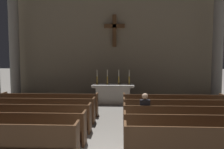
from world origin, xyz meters
name	(u,v)px	position (x,y,z in m)	size (l,w,h in m)	color
pew_left_row_2	(14,127)	(-2.57, 1.00, 0.48)	(4.07, 0.50, 0.95)	brown
pew_left_row_3	(30,117)	(-2.57, 2.04, 0.48)	(4.07, 0.50, 0.95)	brown
pew_left_row_4	(41,110)	(-2.57, 3.08, 0.48)	(4.07, 0.50, 0.95)	brown
pew_left_row_5	(50,104)	(-2.57, 4.12, 0.48)	(4.07, 0.50, 0.95)	brown
pew_right_row_1	(213,145)	(2.57, -0.04, 0.48)	(4.07, 0.50, 0.95)	brown
pew_right_row_2	(198,130)	(2.57, 1.00, 0.48)	(4.07, 0.50, 0.95)	brown
pew_right_row_3	(187,119)	(2.57, 2.04, 0.48)	(4.07, 0.50, 0.95)	brown
pew_right_row_4	(179,111)	(2.57, 3.08, 0.48)	(4.07, 0.50, 0.95)	brown
pew_right_row_5	(172,105)	(2.57, 4.12, 0.48)	(4.07, 0.50, 0.95)	brown
column_left_fourth	(14,49)	(-5.83, 7.78, 2.94)	(0.86, 0.86, 6.04)	gray
column_right_fourth	(218,48)	(5.83, 7.78, 2.94)	(0.86, 0.86, 6.04)	gray
altar	(113,93)	(0.00, 6.62, 0.53)	(2.20, 0.90, 1.01)	#BCB7AD
candlestick_outer_left	(97,80)	(-0.85, 6.62, 1.27)	(0.16, 0.16, 0.78)	#B79338
candlestick_inner_left	(107,80)	(-0.30, 6.62, 1.27)	(0.16, 0.16, 0.78)	#B79338
candlestick_inner_right	(119,80)	(0.30, 6.62, 1.27)	(0.16, 0.16, 0.78)	#B79338
candlestick_outer_right	(129,80)	(0.85, 6.62, 1.27)	(0.16, 0.16, 0.78)	#B79338
apse_with_cross	(115,37)	(0.00, 8.88, 3.67)	(12.57, 0.48, 7.33)	gray
lone_worshipper	(145,112)	(1.22, 2.08, 0.69)	(0.32, 0.43, 1.32)	#26262B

